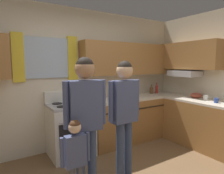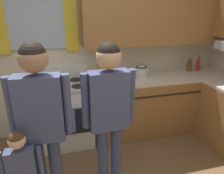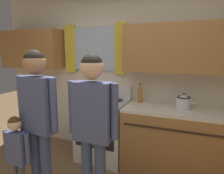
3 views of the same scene
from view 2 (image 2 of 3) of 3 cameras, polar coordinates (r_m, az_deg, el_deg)
back_wall_unit at (r=3.12m, az=-7.74°, el=12.49°), size 4.60×0.42×2.60m
kitchen_counter_run at (r=3.30m, az=21.68°, el=-6.69°), size 2.19×2.24×0.90m
stove_oven at (r=3.14m, az=-12.20°, el=-6.66°), size 0.72×0.67×1.10m
bottle_squat_brown at (r=3.69m, az=20.03°, el=5.27°), size 0.08×0.08×0.21m
bottle_sauce_red at (r=3.75m, az=22.08°, el=5.51°), size 0.06×0.06×0.25m
bottle_oil_amber at (r=3.14m, az=-3.50°, el=4.48°), size 0.06×0.06×0.29m
stovetop_kettle at (r=3.19m, az=7.91°, el=4.37°), size 0.27×0.20×0.21m
adult_holding_child at (r=1.88m, az=-18.56°, el=-7.26°), size 0.51×0.22×1.66m
adult_in_plaid at (r=1.98m, az=-0.84°, el=-5.32°), size 0.50×0.22×1.62m
small_child at (r=2.03m, az=-22.88°, el=-19.99°), size 0.34×0.13×1.00m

